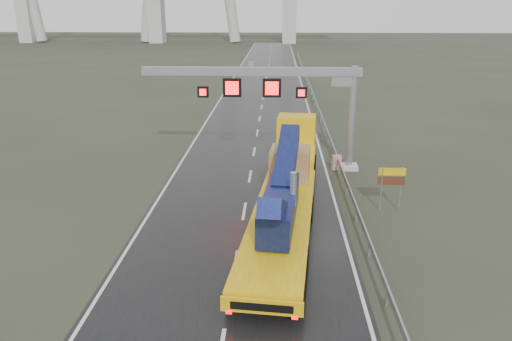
{
  "coord_description": "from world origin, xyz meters",
  "views": [
    {
      "loc": [
        1.79,
        -15.82,
        11.06
      ],
      "look_at": [
        0.76,
        7.73,
        3.2
      ],
      "focal_mm": 35.0,
      "sensor_mm": 36.0,
      "label": 1
    }
  ],
  "objects_px": {
    "sign_gantry": "(282,89)",
    "striped_barrier": "(337,162)",
    "heavy_haul_truck": "(288,177)",
    "exit_sign_pair": "(391,180)"
  },
  "relations": [
    {
      "from": "heavy_haul_truck",
      "to": "striped_barrier",
      "type": "xyz_separation_m",
      "value": [
        3.55,
        6.95,
        -1.27
      ]
    },
    {
      "from": "sign_gantry",
      "to": "heavy_haul_truck",
      "type": "bearing_deg",
      "value": -87.21
    },
    {
      "from": "sign_gantry",
      "to": "heavy_haul_truck",
      "type": "relative_size",
      "value": 0.75
    },
    {
      "from": "sign_gantry",
      "to": "heavy_haul_truck",
      "type": "height_order",
      "value": "sign_gantry"
    },
    {
      "from": "exit_sign_pair",
      "to": "heavy_haul_truck",
      "type": "bearing_deg",
      "value": 178.39
    },
    {
      "from": "sign_gantry",
      "to": "striped_barrier",
      "type": "distance_m",
      "value": 6.41
    },
    {
      "from": "sign_gantry",
      "to": "heavy_haul_truck",
      "type": "distance_m",
      "value": 8.11
    },
    {
      "from": "exit_sign_pair",
      "to": "striped_barrier",
      "type": "bearing_deg",
      "value": 108.01
    },
    {
      "from": "sign_gantry",
      "to": "striped_barrier",
      "type": "relative_size",
      "value": 14.25
    },
    {
      "from": "heavy_haul_truck",
      "to": "striped_barrier",
      "type": "distance_m",
      "value": 7.91
    }
  ]
}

